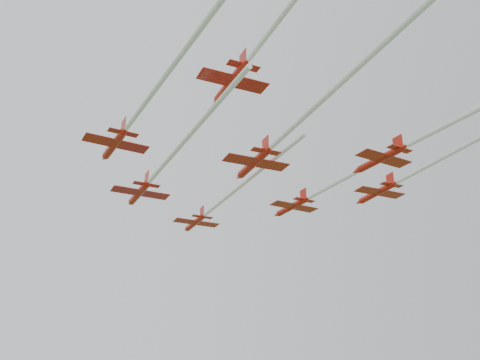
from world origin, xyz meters
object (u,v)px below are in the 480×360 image
object	(u,v)px
jet_lead	(215,207)
jet_row3_mid	(317,105)
jet_row2_right	(350,175)
jet_row3_right	(440,159)
jet_row3_left	(154,92)
jet_row2_left	(157,173)

from	to	relation	value
jet_lead	jet_row3_mid	xyz separation A→B (m)	(2.29, -38.90, -0.14)
jet_row3_mid	jet_row2_right	bearing A→B (deg)	46.71
jet_lead	jet_row2_right	xyz separation A→B (m)	(16.90, -19.97, 0.27)
jet_row3_mid	jet_row3_right	size ratio (longest dim) A/B	1.15
jet_lead	jet_row3_left	xyz separation A→B (m)	(-16.86, -36.45, -0.49)
jet_lead	jet_row2_left	xyz separation A→B (m)	(-12.98, -14.87, -1.10)
jet_row2_right	jet_row3_left	distance (m)	37.58
jet_lead	jet_row3_mid	bearing A→B (deg)	-94.04
jet_lead	jet_row3_left	size ratio (longest dim) A/B	0.81
jet_row2_right	jet_row3_left	size ratio (longest dim) A/B	1.07
jet_lead	jet_row3_right	size ratio (longest dim) A/B	0.78
jet_row2_left	jet_row3_mid	size ratio (longest dim) A/B	0.66
jet_row3_left	jet_row3_mid	xyz separation A→B (m)	(19.15, -2.45, 0.35)
jet_lead	jet_row2_right	distance (m)	26.17
jet_row2_left	jet_row2_right	xyz separation A→B (m)	(29.88, -5.11, 1.37)
jet_row2_left	jet_row2_right	size ratio (longest dim) A/B	0.73
jet_row3_left	jet_row3_right	xyz separation A→B (m)	(44.66, 8.47, 1.56)
jet_row2_left	jet_row3_left	distance (m)	21.94
jet_row2_left	jet_row3_left	xyz separation A→B (m)	(-3.89, -21.59, 0.61)
jet_row3_mid	jet_row3_right	bearing A→B (deg)	17.56
jet_row2_left	jet_lead	bearing A→B (deg)	40.28
jet_row2_left	jet_row3_right	bearing A→B (deg)	-26.44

